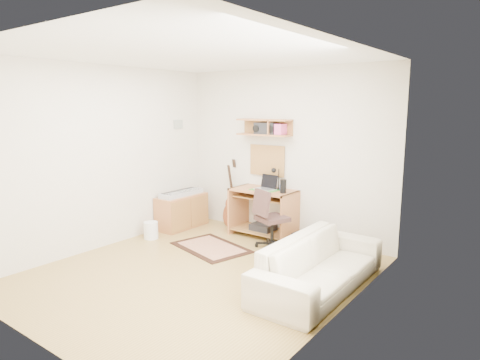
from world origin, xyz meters
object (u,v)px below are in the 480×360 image
Objects in this scene: desk at (263,213)px; task_chair at (272,218)px; cabinet at (182,211)px; printer at (310,241)px; sofa at (320,256)px.

desk is 0.57m from task_chair.
cabinet is at bearing -163.84° from desk.
desk is 2.16× the size of printer.
desk is at bearing 51.94° from sofa.
desk reaches higher than cabinet.
cabinet reaches higher than printer.
cabinet is 1.94× the size of printer.
cabinet is 3.08m from sofa.
cabinet is (-1.79, -0.01, -0.16)m from task_chair.
printer is (0.83, 0.00, -0.29)m from desk.
desk is at bearing 16.16° from cabinet.
printer is at bearing 31.25° from sofa.
task_chair is 0.67m from printer.
sofa is (1.17, -0.84, -0.06)m from task_chair.
sofa is at bearing -15.73° from cabinet.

